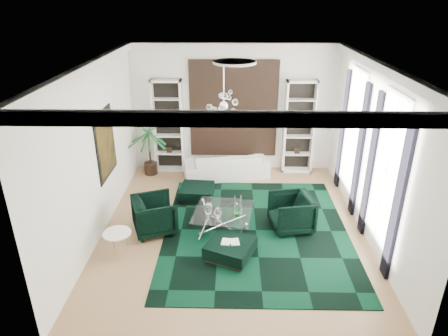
{
  "coord_description": "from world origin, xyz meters",
  "views": [
    {
      "loc": [
        -0.04,
        -8.04,
        5.1
      ],
      "look_at": [
        -0.22,
        0.5,
        1.31
      ],
      "focal_mm": 32.0,
      "sensor_mm": 36.0,
      "label": 1
    }
  ],
  "objects_px": {
    "armchair_left": "(155,215)",
    "side_table": "(118,244)",
    "ottoman_front": "(230,249)",
    "palm": "(149,140)",
    "ottoman_side": "(197,193)",
    "sofa": "(226,165)",
    "armchair_right": "(291,213)",
    "coffee_table": "(223,219)"
  },
  "relations": [
    {
      "from": "armchair_left",
      "to": "side_table",
      "type": "bearing_deg",
      "value": 127.58
    },
    {
      "from": "ottoman_side",
      "to": "armchair_right",
      "type": "bearing_deg",
      "value": -31.14
    },
    {
      "from": "armchair_right",
      "to": "sofa",
      "type": "bearing_deg",
      "value": -161.04
    },
    {
      "from": "armchair_left",
      "to": "side_table",
      "type": "height_order",
      "value": "armchair_left"
    },
    {
      "from": "armchair_left",
      "to": "side_table",
      "type": "distance_m",
      "value": 1.15
    },
    {
      "from": "sofa",
      "to": "armchair_right",
      "type": "relative_size",
      "value": 2.66
    },
    {
      "from": "armchair_right",
      "to": "coffee_table",
      "type": "height_order",
      "value": "armchair_right"
    },
    {
      "from": "ottoman_side",
      "to": "ottoman_front",
      "type": "relative_size",
      "value": 0.95
    },
    {
      "from": "armchair_left",
      "to": "armchair_right",
      "type": "xyz_separation_m",
      "value": [
        3.14,
        0.17,
        -0.0
      ]
    },
    {
      "from": "ottoman_side",
      "to": "ottoman_front",
      "type": "height_order",
      "value": "ottoman_side"
    },
    {
      "from": "armchair_left",
      "to": "armchair_right",
      "type": "bearing_deg",
      "value": -107.82
    },
    {
      "from": "side_table",
      "to": "coffee_table",
      "type": "bearing_deg",
      "value": 27.59
    },
    {
      "from": "sofa",
      "to": "ottoman_front",
      "type": "relative_size",
      "value": 2.8
    },
    {
      "from": "sofa",
      "to": "armchair_right",
      "type": "height_order",
      "value": "armchair_right"
    },
    {
      "from": "palm",
      "to": "sofa",
      "type": "bearing_deg",
      "value": -3.51
    },
    {
      "from": "ottoman_side",
      "to": "side_table",
      "type": "bearing_deg",
      "value": -119.54
    },
    {
      "from": "armchair_left",
      "to": "armchair_right",
      "type": "distance_m",
      "value": 3.14
    },
    {
      "from": "ottoman_front",
      "to": "palm",
      "type": "bearing_deg",
      "value": 120.66
    },
    {
      "from": "armchair_left",
      "to": "ottoman_front",
      "type": "relative_size",
      "value": 1.06
    },
    {
      "from": "ottoman_side",
      "to": "side_table",
      "type": "relative_size",
      "value": 1.45
    },
    {
      "from": "ottoman_side",
      "to": "coffee_table",
      "type": "bearing_deg",
      "value": -62.64
    },
    {
      "from": "side_table",
      "to": "ottoman_side",
      "type": "bearing_deg",
      "value": 60.46
    },
    {
      "from": "coffee_table",
      "to": "armchair_left",
      "type": "bearing_deg",
      "value": -174.26
    },
    {
      "from": "ottoman_side",
      "to": "palm",
      "type": "distance_m",
      "value": 2.4
    },
    {
      "from": "armchair_right",
      "to": "palm",
      "type": "bearing_deg",
      "value": -137.54
    },
    {
      "from": "ottoman_side",
      "to": "sofa",
      "type": "bearing_deg",
      "value": 63.0
    },
    {
      "from": "armchair_left",
      "to": "coffee_table",
      "type": "xyz_separation_m",
      "value": [
        1.56,
        0.16,
        -0.2
      ]
    },
    {
      "from": "armchair_left",
      "to": "ottoman_front",
      "type": "height_order",
      "value": "armchair_left"
    },
    {
      "from": "armchair_left",
      "to": "ottoman_front",
      "type": "bearing_deg",
      "value": -139.56
    },
    {
      "from": "armchair_right",
      "to": "side_table",
      "type": "bearing_deg",
      "value": -82.58
    },
    {
      "from": "ottoman_front",
      "to": "side_table",
      "type": "distance_m",
      "value": 2.33
    },
    {
      "from": "armchair_left",
      "to": "palm",
      "type": "distance_m",
      "value": 3.31
    },
    {
      "from": "sofa",
      "to": "armchair_left",
      "type": "distance_m",
      "value": 3.41
    },
    {
      "from": "armchair_left",
      "to": "ottoman_side",
      "type": "bearing_deg",
      "value": -49.17
    },
    {
      "from": "sofa",
      "to": "palm",
      "type": "bearing_deg",
      "value": -15.89
    },
    {
      "from": "sofa",
      "to": "coffee_table",
      "type": "xyz_separation_m",
      "value": [
        -0.02,
        -2.87,
        -0.14
      ]
    },
    {
      "from": "palm",
      "to": "coffee_table",
      "type": "bearing_deg",
      "value": -53.04
    },
    {
      "from": "sofa",
      "to": "armchair_left",
      "type": "relative_size",
      "value": 2.64
    },
    {
      "from": "sofa",
      "to": "ottoman_front",
      "type": "height_order",
      "value": "sofa"
    },
    {
      "from": "coffee_table",
      "to": "side_table",
      "type": "bearing_deg",
      "value": -152.41
    },
    {
      "from": "armchair_left",
      "to": "ottoman_side",
      "type": "height_order",
      "value": "armchair_left"
    },
    {
      "from": "sofa",
      "to": "side_table",
      "type": "relative_size",
      "value": 4.27
    }
  ]
}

